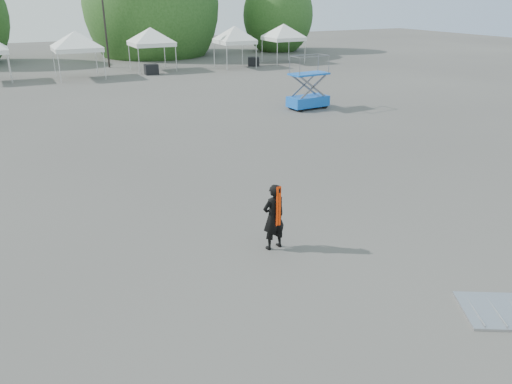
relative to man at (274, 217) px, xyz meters
name	(u,v)px	position (x,y,z in m)	size (l,w,h in m)	color
ground	(240,213)	(0.15, 2.24, -0.83)	(120.00, 120.00, 0.00)	#474442
tree_mid_e	(151,4)	(9.15, 41.24, 4.01)	(5.12, 5.12, 7.79)	#382314
tree_far_e	(278,15)	(22.15, 39.24, 2.79)	(3.84, 3.84, 5.84)	#382314
tent_e	(75,35)	(0.07, 29.49, 2.22)	(4.61, 4.61, 3.88)	silver
tent_f	(150,31)	(5.93, 30.80, 2.22)	(4.47, 4.47, 3.88)	silver
tent_g	(235,29)	(12.59, 29.49, 2.22)	(4.02, 4.02, 3.88)	silver
tent_h	(284,27)	(17.68, 30.25, 2.22)	(4.24, 4.24, 3.88)	silver
man	(274,217)	(0.00, 0.00, 0.00)	(0.65, 0.46, 1.66)	black
scissor_lift	(309,82)	(9.33, 13.07, 0.58)	(2.25, 1.26, 2.80)	#0D51B5
crate_mid	(151,69)	(5.22, 28.81, -0.45)	(0.99, 0.77, 0.77)	black
crate_east	(254,62)	(14.37, 29.55, -0.46)	(0.95, 0.74, 0.74)	black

